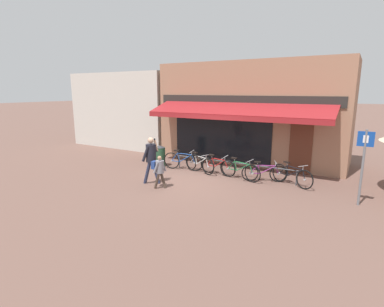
# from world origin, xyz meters

# --- Properties ---
(ground_plane) EXTENTS (160.00, 160.00, 0.00)m
(ground_plane) POSITION_xyz_m (0.00, 0.00, 0.00)
(ground_plane) COLOR brown
(shop_front) EXTENTS (8.88, 4.50, 4.71)m
(shop_front) POSITION_xyz_m (0.82, 4.65, 2.35)
(shop_front) COLOR #9E7056
(shop_front) RESTS_ON ground_plane
(neighbour_building) EXTENTS (6.73, 4.00, 4.41)m
(neighbour_building) POSITION_xyz_m (-7.18, 5.17, 2.21)
(neighbour_building) COLOR beige
(neighbour_building) RESTS_ON ground_plane
(bike_rack_rail) EXTENTS (5.16, 0.04, 0.57)m
(bike_rack_rail) POSITION_xyz_m (1.22, 1.39, 0.49)
(bike_rack_rail) COLOR #47494F
(bike_rack_rail) RESTS_ON ground_plane
(bicycle_blue) EXTENTS (1.82, 0.52, 0.89)m
(bicycle_blue) POSITION_xyz_m (-0.97, 1.12, 0.40)
(bicycle_blue) COLOR black
(bicycle_blue) RESTS_ON ground_plane
(bicycle_silver) EXTENTS (1.70, 0.71, 0.83)m
(bicycle_silver) POSITION_xyz_m (-0.19, 1.18, 0.37)
(bicycle_silver) COLOR black
(bicycle_silver) RESTS_ON ground_plane
(bicycle_red) EXTENTS (1.69, 0.56, 0.86)m
(bicycle_red) POSITION_xyz_m (0.65, 1.18, 0.37)
(bicycle_red) COLOR black
(bicycle_red) RESTS_ON ground_plane
(bicycle_green) EXTENTS (1.79, 0.63, 0.85)m
(bicycle_green) POSITION_xyz_m (1.70, 1.04, 0.38)
(bicycle_green) COLOR black
(bicycle_green) RESTS_ON ground_plane
(bicycle_purple) EXTENTS (1.55, 0.79, 0.78)m
(bicycle_purple) POSITION_xyz_m (2.58, 1.25, 0.35)
(bicycle_purple) COLOR black
(bicycle_purple) RESTS_ON ground_plane
(bicycle_black) EXTENTS (1.65, 0.84, 0.84)m
(bicycle_black) POSITION_xyz_m (3.58, 1.34, 0.37)
(bicycle_black) COLOR black
(bicycle_black) RESTS_ON ground_plane
(pedestrian_adult) EXTENTS (0.59, 0.65, 1.75)m
(pedestrian_adult) POSITION_xyz_m (-0.95, -1.08, 1.07)
(pedestrian_adult) COLOR #282D47
(pedestrian_adult) RESTS_ON ground_plane
(pedestrian_child) EXTENTS (0.50, 0.52, 1.19)m
(pedestrian_child) POSITION_xyz_m (-0.37, -1.39, 0.73)
(pedestrian_child) COLOR #47382D
(pedestrian_child) RESTS_ON ground_plane
(litter_bin) EXTENTS (0.50, 0.50, 0.97)m
(litter_bin) POSITION_xyz_m (-2.23, 1.16, 0.48)
(litter_bin) COLOR #23472D
(litter_bin) RESTS_ON ground_plane
(parking_sign) EXTENTS (0.44, 0.07, 2.30)m
(parking_sign) POSITION_xyz_m (5.78, 0.37, 1.42)
(parking_sign) COLOR slate
(parking_sign) RESTS_ON ground_plane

